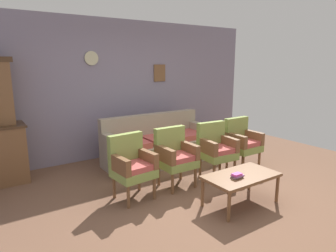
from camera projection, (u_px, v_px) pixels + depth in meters
The scene contains 9 objects.
ground_plane at pixel (205, 200), 4.13m from camera, with size 7.68×7.68×0.00m, color brown.
wall_back_with_decor at pixel (121, 89), 5.97m from camera, with size 6.40×0.09×2.70m.
floral_couch at pixel (158, 146), 5.62m from camera, with size 2.09×0.81×0.90m.
armchair_by_doorway at pixel (132, 164), 4.09m from camera, with size 0.56×0.53×0.90m.
armchair_row_middle at pixel (175, 154), 4.51m from camera, with size 0.53×0.50×0.90m.
armchair_near_couch_end at pixel (216, 147), 4.89m from camera, with size 0.56×0.54×0.90m.
armchair_near_cabinet at pixel (242, 141), 5.29m from camera, with size 0.52×0.49×0.90m.
coffee_table at pixel (241, 178), 3.92m from camera, with size 1.00×0.56×0.42m.
book_stack_on_table at pixel (237, 176), 3.79m from camera, with size 0.17×0.11×0.07m.
Camera 1 is at (-2.57, -2.87, 1.88)m, focal length 31.62 mm.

